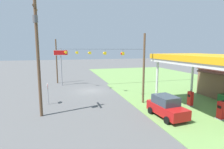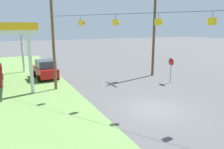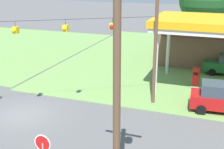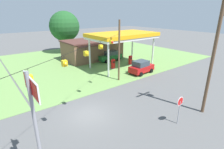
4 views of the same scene
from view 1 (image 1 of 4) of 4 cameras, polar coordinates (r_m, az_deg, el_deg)
name	(u,v)px [view 1 (image 1 of 4)]	position (r m, az deg, el deg)	size (l,w,h in m)	color
ground_plane	(91,91)	(27.01, -6.97, -5.28)	(160.00, 160.00, 0.00)	#565656
grass_verge_opposite_corner	(141,73)	(46.92, 9.44, 0.52)	(24.00, 24.00, 0.04)	#6B934C
gas_station_canopy	(207,60)	(19.34, 28.71, 4.12)	(11.04, 6.51, 5.77)	silver
fuel_pump_near	(190,99)	(21.48, 24.18, -7.37)	(0.71, 0.56, 1.66)	gray
fuel_pump_far	(221,111)	(18.81, 31.96, -10.11)	(0.71, 0.56, 1.66)	gray
car_at_pumps_front	(166,107)	(17.28, 17.36, -10.00)	(4.21, 2.35, 2.02)	#AD1414
stop_sign_roadside	(48,89)	(21.26, -20.26, -4.46)	(0.80, 0.08, 2.50)	#99999E
stop_sign_overhead	(61,59)	(31.31, -16.33, 4.81)	(0.22, 2.40, 6.45)	gray
utility_pole_main	(38,53)	(17.26, -23.09, 6.44)	(2.20, 0.44, 10.71)	brown
signal_span_gantry	(90,61)	(26.31, -7.17, 4.26)	(15.66, 10.24, 8.08)	brown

